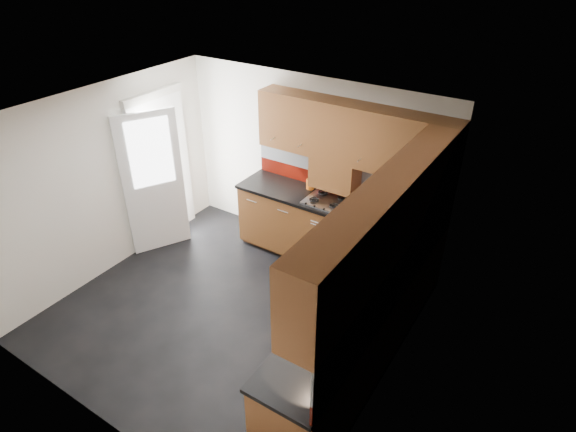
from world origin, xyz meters
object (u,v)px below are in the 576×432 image
Objects in this scene: toaster at (375,203)px; gas_hob at (328,201)px; utensil_pot at (311,182)px; food_processor at (374,275)px.

gas_hob is at bearing -167.05° from toaster.
utensil_pot reaches higher than food_processor.
toaster is at bearing -3.67° from utensil_pot.
gas_hob is 0.42m from utensil_pot.
gas_hob is 0.59m from toaster.
utensil_pot is (-0.37, 0.19, 0.08)m from gas_hob.
food_processor is at bearing -46.58° from gas_hob.
utensil_pot is 2.11m from food_processor.
gas_hob is 1.72m from food_processor.
utensil_pot is at bearing 152.43° from gas_hob.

